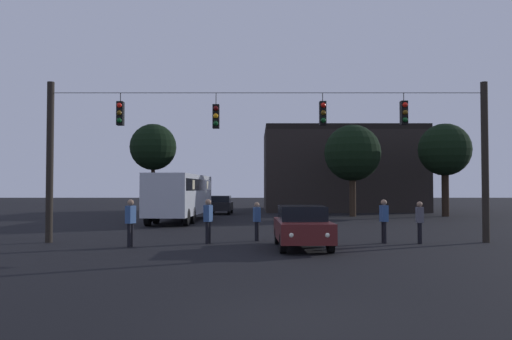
# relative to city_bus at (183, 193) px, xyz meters

# --- Properties ---
(ground_plane) EXTENTS (168.00, 168.00, 0.00)m
(ground_plane) POSITION_rel_city_bus_xyz_m (5.32, -1.12, -1.87)
(ground_plane) COLOR black
(ground_plane) RESTS_ON ground
(overhead_signal_span) EXTENTS (17.63, 0.44, 6.41)m
(overhead_signal_span) POSITION_rel_city_bus_xyz_m (5.30, -13.27, 1.91)
(overhead_signal_span) COLOR black
(overhead_signal_span) RESTS_ON ground
(city_bus) EXTENTS (3.01, 11.10, 3.00)m
(city_bus) POSITION_rel_city_bus_xyz_m (0.00, 0.00, 0.00)
(city_bus) COLOR #B7BCC6
(city_bus) RESTS_ON ground
(car_near_right) EXTENTS (1.89, 4.37, 1.52)m
(car_near_right) POSITION_rel_city_bus_xyz_m (6.52, -15.25, -1.07)
(car_near_right) COLOR #511919
(car_near_right) RESTS_ON ground
(car_far_left) EXTENTS (1.89, 4.37, 1.52)m
(car_far_left) POSITION_rel_city_bus_xyz_m (1.94, 9.66, -1.07)
(car_far_left) COLOR black
(car_far_left) RESTS_ON ground
(pedestrian_crossing_left) EXTENTS (0.36, 0.42, 1.75)m
(pedestrian_crossing_left) POSITION_rel_city_bus_xyz_m (0.25, -14.83, -0.87)
(pedestrian_crossing_left) COLOR black
(pedestrian_crossing_left) RESTS_ON ground
(pedestrian_crossing_center) EXTENTS (0.29, 0.39, 1.72)m
(pedestrian_crossing_center) POSITION_rel_city_bus_xyz_m (9.87, -13.59, -0.89)
(pedestrian_crossing_center) COLOR black
(pedestrian_crossing_center) RESTS_ON ground
(pedestrian_crossing_right) EXTENTS (0.26, 0.37, 1.64)m
(pedestrian_crossing_right) POSITION_rel_city_bus_xyz_m (11.23, -13.72, -0.94)
(pedestrian_crossing_right) COLOR black
(pedestrian_crossing_right) RESTS_ON ground
(pedestrian_near_bus) EXTENTS (0.32, 0.41, 1.58)m
(pedestrian_near_bus) POSITION_rel_city_bus_xyz_m (4.90, -12.65, -0.98)
(pedestrian_near_bus) COLOR black
(pedestrian_near_bus) RESTS_ON ground
(pedestrian_trailing) EXTENTS (0.35, 0.42, 1.73)m
(pedestrian_trailing) POSITION_rel_city_bus_xyz_m (3.00, -13.73, -0.88)
(pedestrian_trailing) COLOR black
(pedestrian_trailing) RESTS_ON ground
(corner_building) EXTENTS (14.35, 12.19, 7.74)m
(corner_building) POSITION_rel_city_bus_xyz_m (12.90, 17.18, 2.01)
(corner_building) COLOR black
(corner_building) RESTS_ON ground
(tree_left_silhouette) EXTENTS (3.92, 3.92, 7.59)m
(tree_left_silhouette) POSITION_rel_city_bus_xyz_m (-3.84, 10.34, 3.74)
(tree_left_silhouette) COLOR #2D2116
(tree_left_silhouette) RESTS_ON ground
(tree_behind_building) EXTENTS (4.30, 4.30, 6.98)m
(tree_behind_building) POSITION_rel_city_bus_xyz_m (12.21, 5.91, 2.94)
(tree_behind_building) COLOR #2D2116
(tree_behind_building) RESTS_ON ground
(tree_right_far) EXTENTS (3.98, 3.98, 7.08)m
(tree_right_far) POSITION_rel_city_bus_xyz_m (19.26, 5.93, 3.17)
(tree_right_far) COLOR black
(tree_right_far) RESTS_ON ground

